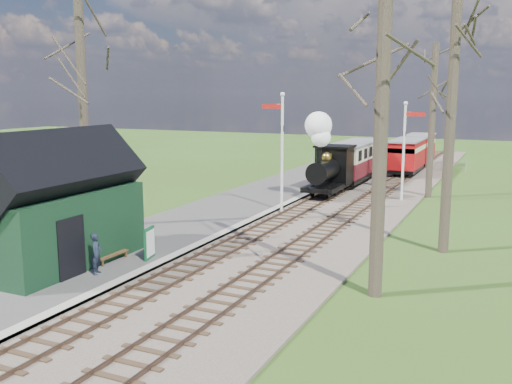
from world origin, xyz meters
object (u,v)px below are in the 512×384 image
Objects in this scene: sign_board at (150,243)px; coach at (355,159)px; semaphore_near at (281,144)px; person at (96,253)px; semaphore_far at (405,143)px; locomotive at (328,160)px; red_carriage_a at (407,156)px; red_carriage_b at (419,149)px; station_shed at (56,206)px; bench at (108,250)px.

coach is at bearing 85.40° from sign_board.
semaphore_near is 12.76m from person.
semaphore_far reaches higher than locomotive.
semaphore_far reaches higher than sign_board.
red_carriage_a is 1.00× the size of red_carriage_b.
coach is (-4.37, 5.56, -1.70)m from semaphore_far.
station_shed is at bearing -100.34° from coach.
bench is (1.36, 0.99, -1.67)m from station_shed.
person is at bearing -97.35° from locomotive.
station_shed is at bearing -103.45° from red_carriage_a.
locomotive is at bearing -24.73° from person.
red_carriage_a reaches higher than sign_board.
locomotive reaches higher than bench.
red_carriage_a reaches higher than person.
locomotive is (4.29, 17.49, -0.00)m from station_shed.
semaphore_near is 11.62m from bench.
person is at bearing -99.55° from red_carriage_a.
station_shed is 12.58m from semaphore_near.
semaphore_far is at bearing 66.75° from bench.
semaphore_near is at bearing 78.88° from bench.
semaphore_near reaches higher than semaphore_far.
semaphore_far reaches higher than red_carriage_a.
person is (-4.91, -34.70, -0.61)m from red_carriage_b.
red_carriage_b is 4.42× the size of sign_board.
red_carriage_a is 28.40m from bench.
semaphore_far is at bearing 64.28° from station_shed.
semaphore_far is 19.70m from person.
red_carriage_a is 3.68× the size of person.
station_shed is 29.66m from red_carriage_a.
semaphore_far is 7.27m from coach.
locomotive is 6.10m from coach.
coach is 6.81× the size of sign_board.
red_carriage_a is at bearing 78.68° from semaphore_near.
semaphore_near reaches higher than person.
red_carriage_b is (0.00, 5.50, 0.00)m from red_carriage_a.
red_carriage_a is at bearing 80.85° from sign_board.
sign_board is (2.55, 1.85, -1.49)m from station_shed.
coach is at bearing 82.59° from bench.
sign_board is 0.83× the size of person.
semaphore_near reaches higher than bench.
red_carriage_b is 33.81m from bench.
person is (-4.91, -29.20, -0.61)m from red_carriage_a.
semaphore_near reaches higher than sign_board.
coach is at bearing 79.66° from station_shed.
sign_board is (-1.75, -21.71, -0.87)m from coach.
station_shed is at bearing -144.09° from sign_board.
bench is (-1.19, -0.85, -0.18)m from sign_board.
station_shed is 2.37m from bench.
sign_board is at bearing -96.33° from locomotive.
sign_board is at bearing -31.75° from person.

